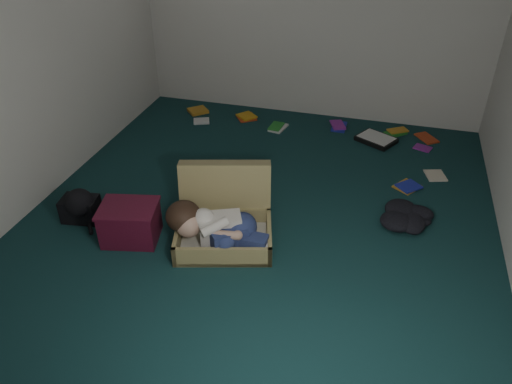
% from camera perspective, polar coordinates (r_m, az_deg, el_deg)
% --- Properties ---
extents(floor, '(4.50, 4.50, 0.00)m').
position_cam_1_polar(floor, '(4.40, 0.53, -2.77)').
color(floor, '#123234').
rests_on(floor, ground).
extents(wall_back, '(4.50, 0.00, 4.50)m').
position_cam_1_polar(wall_back, '(5.90, 6.70, 20.51)').
color(wall_back, silver).
rests_on(wall_back, ground).
extents(wall_front, '(4.50, 0.00, 4.50)m').
position_cam_1_polar(wall_front, '(1.98, -16.81, -9.36)').
color(wall_front, silver).
rests_on(wall_front, ground).
extents(wall_left, '(0.00, 4.50, 4.50)m').
position_cam_1_polar(wall_left, '(4.68, -24.57, 14.45)').
color(wall_left, silver).
rests_on(wall_left, ground).
extents(suitcase, '(0.94, 0.92, 0.56)m').
position_cam_1_polar(suitcase, '(4.11, -3.62, -2.87)').
color(suitcase, tan).
rests_on(suitcase, floor).
extents(person, '(0.85, 0.43, 0.35)m').
position_cam_1_polar(person, '(3.93, -4.56, -4.00)').
color(person, white).
rests_on(person, suitcase).
extents(maroon_bin, '(0.52, 0.45, 0.32)m').
position_cam_1_polar(maroon_bin, '(4.18, -14.19, -3.42)').
color(maroon_bin, '#4F1024').
rests_on(maroon_bin, floor).
extents(backpack, '(0.42, 0.36, 0.23)m').
position_cam_1_polar(backpack, '(4.56, -19.43, -1.73)').
color(backpack, black).
rests_on(backpack, floor).
extents(clothing_pile, '(0.46, 0.41, 0.12)m').
position_cam_1_polar(clothing_pile, '(4.49, 16.64, -2.54)').
color(clothing_pile, black).
rests_on(clothing_pile, floor).
extents(paper_tray, '(0.49, 0.45, 0.06)m').
position_cam_1_polar(paper_tray, '(5.75, 13.58, 5.89)').
color(paper_tray, black).
rests_on(paper_tray, floor).
extents(book_scatter, '(3.04, 1.38, 0.02)m').
position_cam_1_polar(book_scatter, '(5.74, 8.88, 6.23)').
color(book_scatter, '#C78823').
rests_on(book_scatter, floor).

